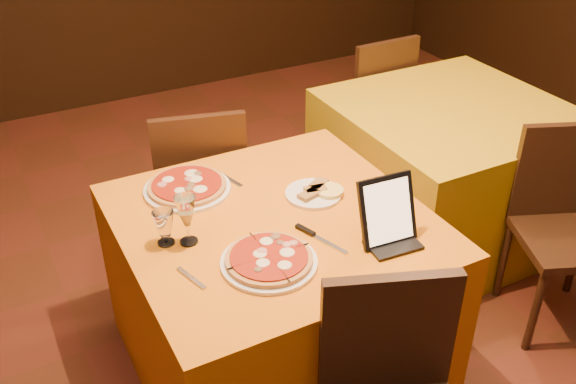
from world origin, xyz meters
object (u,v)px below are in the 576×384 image
wine_glass (187,220)px  water_glass (164,228)px  chair_main_far (199,185)px  pizza_far (187,187)px  main_table (275,295)px  chair_side_far (364,104)px  tablet (387,210)px  side_table (445,172)px  chair_side_near (569,239)px  pizza_near (269,260)px

wine_glass → water_glass: bearing=156.3°
chair_main_far → wine_glass: wine_glass is taller
wine_glass → pizza_far: bearing=70.8°
main_table → chair_main_far: size_ratio=1.21×
wine_glass → chair_side_far: bearing=38.2°
tablet → side_table: bearing=42.4°
pizza_far → tablet: 0.81m
pizza_far → wine_glass: bearing=-109.2°
chair_side_far → tablet: size_ratio=3.73×
tablet → chair_side_near: bearing=1.3°
wine_glass → chair_side_near: bearing=-12.5°
chair_side_near → chair_side_far: same height
chair_side_near → wine_glass: size_ratio=4.79×
chair_side_near → pizza_far: (-1.47, 0.68, 0.31)m
main_table → tablet: size_ratio=4.51×
chair_main_far → tablet: size_ratio=3.73×
water_glass → tablet: size_ratio=0.53×
main_table → pizza_near: bearing=-119.9°
pizza_near → tablet: size_ratio=1.34×
main_table → pizza_near: (-0.14, -0.24, 0.39)m
chair_side_near → main_table: bearing=-172.9°
main_table → pizza_far: size_ratio=3.20×
chair_side_far → chair_main_far: bearing=17.5°
pizza_far → tablet: size_ratio=1.41×
chair_main_far → water_glass: chair_main_far is taller
pizza_far → chair_side_far: bearing=32.0°
chair_main_far → chair_side_near: (1.25, -1.17, 0.00)m
side_table → water_glass: 1.76m
water_glass → chair_main_far: bearing=62.9°
main_table → pizza_far: 0.56m
side_table → water_glass: size_ratio=8.46×
wine_glass → tablet: 0.69m
side_table → chair_main_far: chair_main_far is taller
pizza_near → wine_glass: bearing=128.7°
main_table → chair_side_far: bearing=44.9°
wine_glass → tablet: (0.62, -0.30, 0.03)m
chair_side_far → wine_glass: size_ratio=4.79×
chair_side_near → water_glass: 1.73m
pizza_near → main_table: bearing=60.1°
chair_side_near → water_glass: chair_side_near is taller
side_table → chair_side_far: bearing=90.0°
chair_side_far → main_table: bearing=43.5°
main_table → chair_side_far: 1.77m
chair_main_far → pizza_near: chair_main_far is taller
chair_side_near → water_glass: (-1.65, 0.38, 0.36)m
water_glass → tablet: tablet is taller
chair_side_near → pizza_near: size_ratio=2.79×
water_glass → pizza_far: bearing=57.7°
main_table → tablet: tablet is taller
side_table → chair_side_near: size_ratio=1.21×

